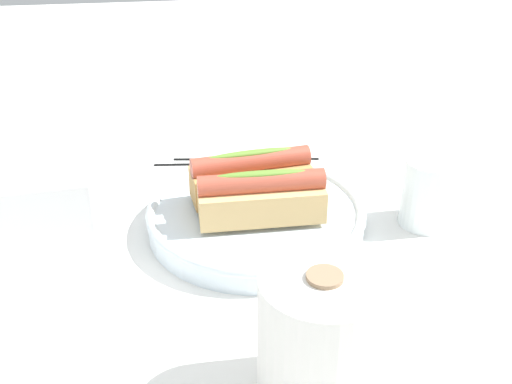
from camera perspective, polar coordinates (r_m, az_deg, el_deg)
ground_plane at (r=0.83m, az=0.74°, el=-3.56°), size 2.40×2.40×0.00m
serving_bowl at (r=0.83m, az=0.00°, el=-2.13°), size 0.27×0.27×0.03m
hotdog_front at (r=0.83m, az=-0.45°, el=1.39°), size 0.16×0.07×0.06m
hotdog_back at (r=0.78m, az=0.47°, el=-0.48°), size 0.15×0.05×0.06m
water_glass at (r=0.86m, az=14.70°, el=-0.46°), size 0.07×0.07×0.09m
paper_towel_roll at (r=0.58m, az=5.62°, el=-12.50°), size 0.11×0.11×0.13m
napkin_box at (r=0.71m, az=-17.91°, el=-4.46°), size 0.11×0.05×0.15m
chopstick_near at (r=0.99m, az=-2.45°, el=2.53°), size 0.22×0.03×0.01m
chopstick_far at (r=1.00m, az=-0.80°, el=2.94°), size 0.22×0.03×0.01m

